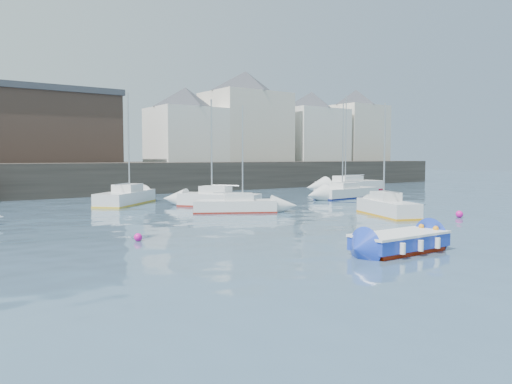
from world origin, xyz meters
TOP-DOWN VIEW (x-y plane):
  - water at (0.00, 0.00)m, footprint 220.00×220.00m
  - quay_wall at (0.00, 35.00)m, footprint 90.00×5.00m
  - land_strip at (0.00, 53.00)m, footprint 90.00×32.00m
  - bldg_east_a at (20.00, 42.00)m, footprint 13.36×13.36m
  - bldg_east_b at (31.00, 41.50)m, footprint 11.88×11.88m
  - bldg_east_c at (40.00, 41.50)m, footprint 11.14×11.14m
  - bldg_east_d at (11.00, 41.50)m, footprint 11.14×11.14m
  - warehouse at (-6.00, 43.00)m, footprint 16.40×10.40m
  - blue_dinghy at (-1.95, 0.15)m, footprint 3.94×2.07m
  - sailboat_b at (0.50, 15.00)m, footprint 5.46×4.03m
  - sailboat_c at (6.92, 8.04)m, footprint 3.48×5.40m
  - sailboat_d at (14.60, 18.77)m, footprint 6.53×2.58m
  - sailboat_f at (1.54, 18.68)m, footprint 4.90×5.88m
  - sailboat_g at (22.06, 25.45)m, footprint 7.95×2.65m
  - sailboat_h at (-3.12, 24.37)m, footprint 6.16×6.00m
  - buoy_near at (-8.86, 8.24)m, footprint 0.35×0.35m
  - buoy_mid at (9.70, 5.01)m, footprint 0.42×0.42m
  - buoy_far at (0.44, 19.27)m, footprint 0.42×0.42m

SIDE VIEW (x-z plane):
  - water at x=0.00m, z-range 0.00..0.00m
  - buoy_near at x=-8.86m, z-range -0.17..0.17m
  - buoy_mid at x=9.70m, z-range -0.21..0.21m
  - buoy_far at x=0.44m, z-range -0.21..0.21m
  - blue_dinghy at x=-1.95m, z-range 0.04..0.79m
  - sailboat_b at x=0.50m, z-range -2.97..3.86m
  - sailboat_d at x=14.60m, z-range -3.58..4.56m
  - sailboat_c at x=6.92m, z-range -2.88..3.92m
  - sailboat_f at x=1.54m, z-range -3.28..4.35m
  - sailboat_h at x=-3.12m, z-range -3.65..4.74m
  - sailboat_g at x=22.06m, z-range -4.44..5.58m
  - land_strip at x=0.00m, z-range 0.00..2.80m
  - quay_wall at x=0.00m, z-range 0.00..3.00m
  - warehouse at x=-6.00m, z-range 2.82..10.42m
  - bldg_east_d at x=11.00m, z-range 2.89..11.84m
  - bldg_east_b at x=31.00m, z-range 2.89..12.84m
  - bldg_east_c at x=40.00m, z-range 2.90..13.85m
  - bldg_east_a at x=20.00m, z-range 2.91..14.71m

